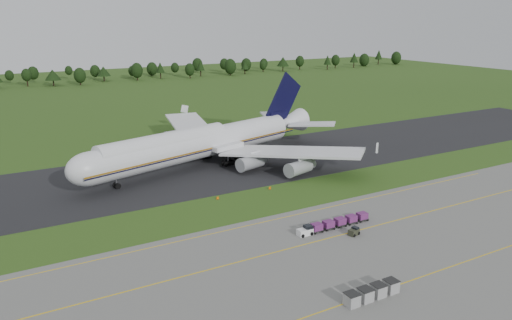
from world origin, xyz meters
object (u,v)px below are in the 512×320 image
baggage_train (333,224)px  edge_markers (244,193)px  aircraft (202,143)px  uld_row (372,292)px  utility_cart (354,232)px

baggage_train → edge_markers: size_ratio=1.16×
aircraft → uld_row: size_ratio=8.66×
utility_cart → baggage_train: bearing=107.6°
aircraft → edge_markers: aircraft is taller
aircraft → baggage_train: size_ratio=4.95×
aircraft → uld_row: aircraft is taller
aircraft → edge_markers: size_ratio=5.74×
uld_row → edge_markers: size_ratio=0.66×
utility_cart → edge_markers: size_ratio=0.17×
aircraft → uld_row: 72.02m
baggage_train → utility_cart: 4.59m
uld_row → edge_markers: 46.81m
uld_row → edge_markers: uld_row is taller
utility_cart → uld_row: size_ratio=0.25×
baggage_train → edge_markers: baggage_train is taller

